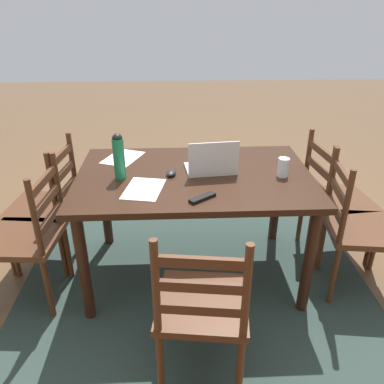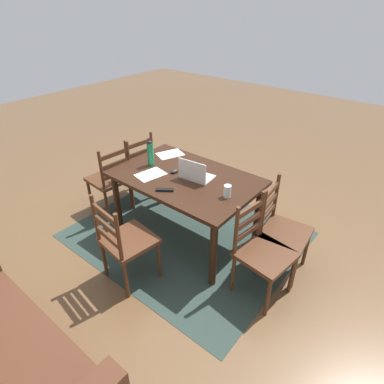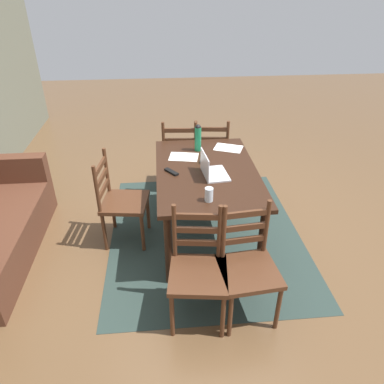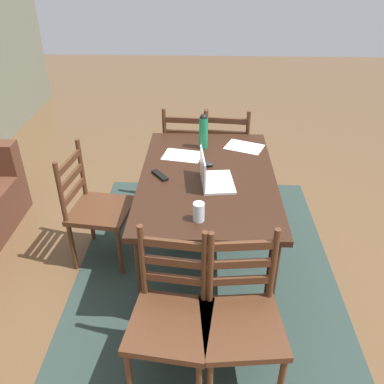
# 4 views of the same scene
# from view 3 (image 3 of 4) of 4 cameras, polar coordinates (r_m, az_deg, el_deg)

# --- Properties ---
(ground_plane) EXTENTS (14.00, 14.00, 0.00)m
(ground_plane) POSITION_cam_3_polar(r_m,az_deg,el_deg) (3.93, 2.10, -6.60)
(ground_plane) COLOR brown
(area_rug) EXTENTS (2.40, 2.01, 0.01)m
(area_rug) POSITION_cam_3_polar(r_m,az_deg,el_deg) (3.93, 2.10, -6.56)
(area_rug) COLOR #283833
(area_rug) RESTS_ON ground
(dining_table) EXTENTS (1.51, 0.98, 0.78)m
(dining_table) POSITION_cam_3_polar(r_m,az_deg,el_deg) (3.55, 2.31, 2.15)
(dining_table) COLOR black
(dining_table) RESTS_ON ground
(chair_right_near) EXTENTS (0.49, 0.49, 0.95)m
(chair_right_near) POSITION_cam_3_polar(r_m,az_deg,el_deg) (4.60, 2.98, 6.10)
(chair_right_near) COLOR #4C2B19
(chair_right_near) RESTS_ON ground
(chair_right_far) EXTENTS (0.47, 0.47, 0.95)m
(chair_right_far) POSITION_cam_3_polar(r_m,az_deg,el_deg) (4.56, -1.90, 5.92)
(chair_right_far) COLOR #4C2B19
(chair_right_far) RESTS_ON ground
(chair_left_far) EXTENTS (0.49, 0.49, 0.95)m
(chair_left_far) POSITION_cam_3_polar(r_m,az_deg,el_deg) (2.82, 1.02, -12.25)
(chair_left_far) COLOR #4C2B19
(chair_left_far) RESTS_ON ground
(chair_far_head) EXTENTS (0.49, 0.49, 0.95)m
(chair_far_head) POSITION_cam_3_polar(r_m,az_deg,el_deg) (3.67, -11.22, -1.45)
(chair_far_head) COLOR #4C2B19
(chair_far_head) RESTS_ON ground
(chair_left_near) EXTENTS (0.48, 0.48, 0.95)m
(chair_left_near) POSITION_cam_3_polar(r_m,az_deg,el_deg) (2.88, 8.76, -11.63)
(chair_left_near) COLOR #4C2B19
(chair_left_near) RESTS_ON ground
(laptop) EXTENTS (0.34, 0.25, 0.23)m
(laptop) POSITION_cam_3_polar(r_m,az_deg,el_deg) (3.38, 3.00, 3.53)
(laptop) COLOR silver
(laptop) RESTS_ON dining_table
(water_bottle) EXTENTS (0.07, 0.07, 0.29)m
(water_bottle) POSITION_cam_3_polar(r_m,az_deg,el_deg) (3.86, 0.95, 8.69)
(water_bottle) COLOR #197247
(water_bottle) RESTS_ON dining_table
(drinking_glass) EXTENTS (0.07, 0.07, 0.12)m
(drinking_glass) POSITION_cam_3_polar(r_m,az_deg,el_deg) (2.99, 2.71, -0.40)
(drinking_glass) COLOR silver
(drinking_glass) RESTS_ON dining_table
(computer_mouse) EXTENTS (0.08, 0.11, 0.03)m
(computer_mouse) POSITION_cam_3_polar(r_m,az_deg,el_deg) (3.63, 1.95, 4.84)
(computer_mouse) COLOR black
(computer_mouse) RESTS_ON dining_table
(tv_remote) EXTENTS (0.16, 0.14, 0.02)m
(tv_remote) POSITION_cam_3_polar(r_m,az_deg,el_deg) (3.45, -3.29, 3.22)
(tv_remote) COLOR black
(tv_remote) RESTS_ON dining_table
(paper_stack_left) EXTENTS (0.31, 0.35, 0.00)m
(paper_stack_left) POSITION_cam_3_polar(r_m,az_deg,el_deg) (3.99, 5.78, 6.95)
(paper_stack_left) COLOR white
(paper_stack_left) RESTS_ON dining_table
(paper_stack_right) EXTENTS (0.26, 0.33, 0.00)m
(paper_stack_right) POSITION_cam_3_polar(r_m,az_deg,el_deg) (3.76, -1.32, 5.60)
(paper_stack_right) COLOR white
(paper_stack_right) RESTS_ON dining_table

